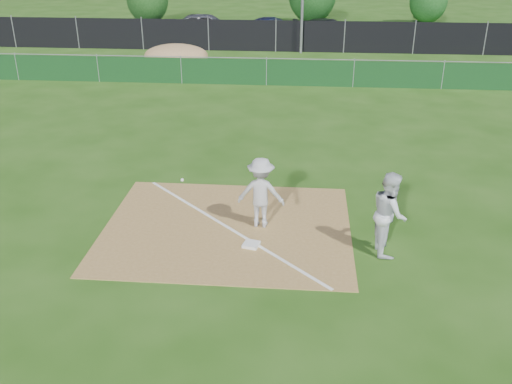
# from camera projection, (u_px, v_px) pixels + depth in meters

# --- Properties ---
(ground) EXTENTS (90.00, 90.00, 0.00)m
(ground) POSITION_uv_depth(u_px,v_px,m) (258.00, 117.00, 22.11)
(ground) COLOR #21490F
(ground) RESTS_ON ground
(infield_dirt) EXTENTS (6.00, 5.00, 0.02)m
(infield_dirt) POSITION_uv_depth(u_px,v_px,m) (227.00, 228.00, 13.98)
(infield_dirt) COLOR olive
(infield_dirt) RESTS_ON ground
(foul_line) EXTENTS (5.01, 5.01, 0.01)m
(foul_line) POSITION_uv_depth(u_px,v_px,m) (227.00, 227.00, 13.97)
(foul_line) COLOR white
(foul_line) RESTS_ON infield_dirt
(green_fence) EXTENTS (44.00, 0.05, 1.20)m
(green_fence) POSITION_uv_depth(u_px,v_px,m) (266.00, 72.00, 26.38)
(green_fence) COLOR #0E3313
(green_fence) RESTS_ON ground
(dirt_mound) EXTENTS (3.38, 2.60, 1.17)m
(dirt_mound) POSITION_uv_depth(u_px,v_px,m) (176.00, 56.00, 29.93)
(dirt_mound) COLOR #977349
(dirt_mound) RESTS_ON ground
(black_fence) EXTENTS (46.00, 0.04, 1.80)m
(black_fence) POSITION_uv_depth(u_px,v_px,m) (276.00, 36.00, 33.48)
(black_fence) COLOR black
(black_fence) RESTS_ON ground
(parking_lot) EXTENTS (46.00, 9.00, 0.01)m
(parking_lot) POSITION_uv_depth(u_px,v_px,m) (280.00, 37.00, 38.37)
(parking_lot) COLOR black
(parking_lot) RESTS_ON ground
(first_base) EXTENTS (0.42, 0.42, 0.07)m
(first_base) POSITION_uv_depth(u_px,v_px,m) (251.00, 244.00, 13.14)
(first_base) COLOR white
(first_base) RESTS_ON infield_dirt
(play_at_first) EXTENTS (2.51, 0.73, 1.76)m
(play_at_first) POSITION_uv_depth(u_px,v_px,m) (261.00, 193.00, 13.71)
(play_at_first) COLOR #BDBDBF
(play_at_first) RESTS_ON infield_dirt
(runner) EXTENTS (0.80, 0.99, 1.93)m
(runner) POSITION_uv_depth(u_px,v_px,m) (389.00, 213.00, 12.58)
(runner) COLOR silver
(runner) RESTS_ON ground
(car_left) EXTENTS (4.91, 2.29, 1.63)m
(car_left) POSITION_uv_depth(u_px,v_px,m) (207.00, 25.00, 37.60)
(car_left) COLOR #9A9DA1
(car_left) RESTS_ON parking_lot
(car_mid) EXTENTS (4.25, 2.16, 1.34)m
(car_mid) POSITION_uv_depth(u_px,v_px,m) (273.00, 29.00, 37.18)
(car_mid) COLOR black
(car_mid) RESTS_ON parking_lot
(car_right) EXTENTS (4.99, 2.61, 1.38)m
(car_right) POSITION_uv_depth(u_px,v_px,m) (331.00, 30.00, 36.66)
(car_right) COLOR black
(car_right) RESTS_ON parking_lot
(tree_right) EXTENTS (2.78, 2.78, 3.29)m
(tree_right) POSITION_uv_depth(u_px,v_px,m) (429.00, 1.00, 42.60)
(tree_right) COLOR #382316
(tree_right) RESTS_ON ground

